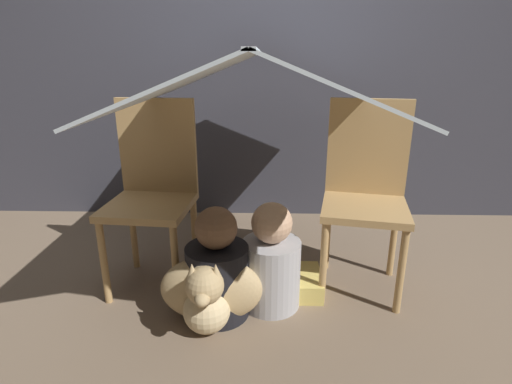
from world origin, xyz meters
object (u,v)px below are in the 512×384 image
at_px(chair_left, 153,187).
at_px(person_second, 271,263).
at_px(chair_right, 365,188).
at_px(person_front, 217,271).
at_px(dog, 211,289).

xyz_separation_m(chair_left, person_second, (0.62, -0.24, -0.31)).
relative_size(chair_left, person_second, 1.82).
xyz_separation_m(chair_right, person_front, (-0.74, -0.33, -0.31)).
xyz_separation_m(chair_left, dog, (0.34, -0.41, -0.35)).
distance_m(chair_left, chair_right, 1.11).
xyz_separation_m(chair_right, dog, (-0.77, -0.41, -0.35)).
distance_m(chair_right, person_second, 0.63).
xyz_separation_m(chair_right, person_second, (-0.49, -0.24, -0.31)).
relative_size(chair_right, person_front, 1.79).
distance_m(chair_left, person_front, 0.58).
distance_m(person_second, dog, 0.33).
bearing_deg(dog, person_front, 73.91).
relative_size(chair_left, dog, 2.08).
bearing_deg(chair_right, chair_left, -168.86).
xyz_separation_m(chair_left, chair_right, (1.11, -0.00, 0.00)).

